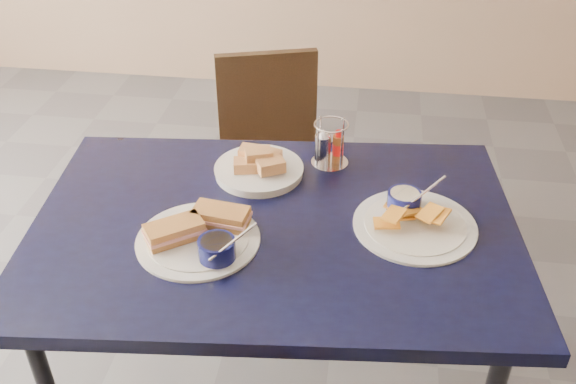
# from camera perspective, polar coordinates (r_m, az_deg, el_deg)

# --- Properties ---
(dining_table) EXTENTS (1.33, 0.95, 0.75)m
(dining_table) POSITION_cam_1_polar(r_m,az_deg,el_deg) (1.71, -1.19, -4.36)
(dining_table) COLOR black
(dining_table) RESTS_ON ground
(chair_far) EXTENTS (0.48, 0.48, 0.83)m
(chair_far) POSITION_cam_1_polar(r_m,az_deg,el_deg) (2.53, -1.00, 4.09)
(chair_far) COLOR black
(chair_far) RESTS_ON ground
(sandwich_plate) EXTENTS (0.32, 0.31, 0.12)m
(sandwich_plate) POSITION_cam_1_polar(r_m,az_deg,el_deg) (1.60, -7.71, -3.73)
(sandwich_plate) COLOR white
(sandwich_plate) RESTS_ON dining_table
(plantain_plate) EXTENTS (0.32, 0.32, 0.12)m
(plantain_plate) POSITION_cam_1_polar(r_m,az_deg,el_deg) (1.69, 10.90, -2.21)
(plantain_plate) COLOR white
(plantain_plate) RESTS_ON dining_table
(bread_basket) EXTENTS (0.25, 0.25, 0.08)m
(bread_basket) POSITION_cam_1_polar(r_m,az_deg,el_deg) (1.84, -2.59, 2.24)
(bread_basket) COLOR white
(bread_basket) RESTS_ON dining_table
(condiment_caddy) EXTENTS (0.11, 0.11, 0.14)m
(condiment_caddy) POSITION_cam_1_polar(r_m,az_deg,el_deg) (1.88, 3.64, 4.05)
(condiment_caddy) COLOR silver
(condiment_caddy) RESTS_ON dining_table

